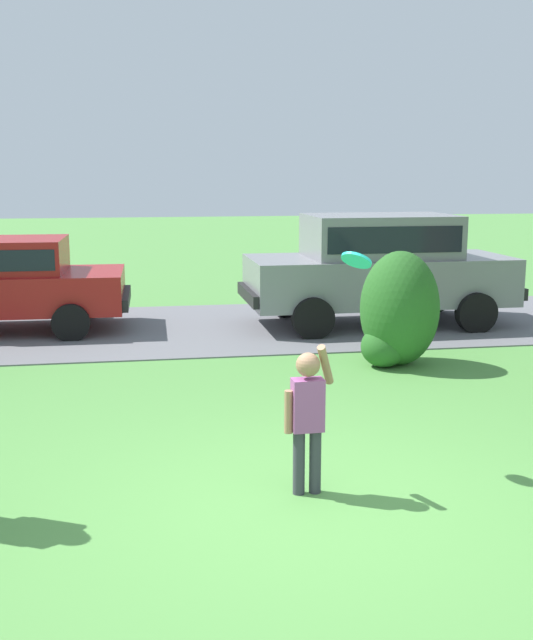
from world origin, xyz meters
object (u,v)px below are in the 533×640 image
(parked_sedan, at_px, (1,282))
(child_thrower, at_px, (308,411))
(parked_suv, at_px, (379,264))
(frisbee, at_px, (356,260))

(parked_sedan, height_order, child_thrower, parked_sedan)
(parked_suv, distance_m, child_thrower, 7.40)
(parked_sedan, xyz_separation_m, frisbee, (4.17, -6.72, 1.04))
(parked_suv, bearing_deg, parked_sedan, 175.59)
(frisbee, bearing_deg, parked_sedan, 121.85)
(child_thrower, relative_size, frisbee, 4.14)
(frisbee, bearing_deg, parked_suv, 70.53)
(parked_sedan, distance_m, frisbee, 7.98)
(child_thrower, bearing_deg, parked_sedan, 116.15)
(parked_sedan, relative_size, parked_suv, 0.94)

